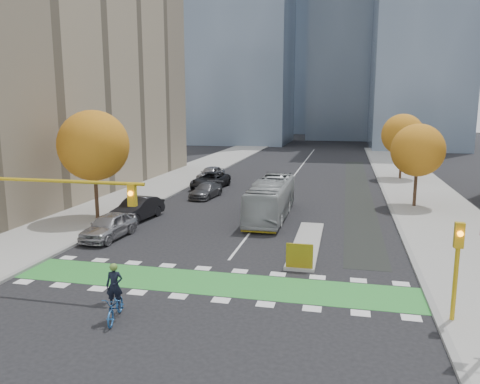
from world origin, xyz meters
The scene contains 24 objects.
ground centered at (0.00, 0.00, 0.00)m, with size 300.00×300.00×0.00m, color black.
sidewalk_west centered at (-13.50, 20.00, 0.07)m, with size 7.00×120.00×0.15m, color gray.
sidewalk_east centered at (13.50, 20.00, 0.07)m, with size 7.00×120.00×0.15m, color gray.
curb_west centered at (-10.00, 20.00, 0.07)m, with size 0.30×120.00×0.16m, color gray.
curb_east centered at (10.00, 20.00, 0.07)m, with size 0.30×120.00×0.16m, color gray.
bike_crossing centered at (0.00, 1.50, 0.01)m, with size 20.00×3.00×0.01m, color #2C8733.
centre_line centered at (0.00, 40.00, 0.01)m, with size 0.15×70.00×0.01m, color silver.
bike_lane_paint centered at (7.50, 30.00, 0.01)m, with size 2.50×50.00×0.01m, color black.
median_island centered at (4.00, 9.00, 0.08)m, with size 1.60×10.00×0.16m, color gray.
hazard_board centered at (4.00, 4.20, 0.80)m, with size 1.40×0.12×1.30m, color yellow.
building_west centered at (-24.00, 22.00, 12.50)m, with size 16.00×44.00×25.00m, color gray.
tower_far centered at (-4.00, 140.00, 40.00)m, with size 26.00×26.00×80.00m, color #47566B.
tree_west centered at (-12.00, 12.00, 5.62)m, with size 5.20×5.20×8.22m.
tree_east_near centered at (12.00, 22.00, 4.86)m, with size 4.40×4.40×7.08m.
tree_east_far centered at (12.50, 38.00, 5.24)m, with size 4.80×4.80×7.65m.
traffic_signal_west centered at (-7.93, -0.51, 4.03)m, with size 8.53×0.56×5.20m.
traffic_signal_east centered at (10.50, -0.51, 2.73)m, with size 0.35×0.43×4.10m.
cyclist centered at (-2.61, -3.19, 0.79)m, with size 1.13×2.16×2.38m.
bus centered at (0.68, 15.64, 1.48)m, with size 2.48×10.59×2.95m, color #9CA2A3.
parked_car_a centered at (-8.65, 7.58, 0.82)m, with size 1.94×4.83×1.65m, color #98989D.
parked_car_b centered at (-9.00, 12.58, 0.86)m, with size 1.81×5.20×1.71m, color black.
parked_car_c centered at (-6.53, 22.25, 0.69)m, with size 1.92×4.73×1.37m, color #48494D.
parked_car_d centered at (-7.58, 27.25, 0.84)m, with size 2.78×6.03×1.68m, color black.
parked_car_e centered at (-9.00, 32.25, 0.83)m, with size 1.97×4.90×1.67m, color gray.
Camera 1 is at (6.12, -19.22, 8.45)m, focal length 35.00 mm.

